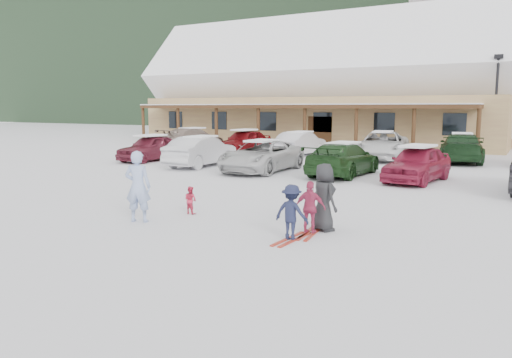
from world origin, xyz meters
The scene contains 23 objects.
ground centered at (0.00, 0.00, 0.00)m, with size 160.00×160.00×0.00m, color silver.
forested_hillside centered at (0.00, 85.00, 19.00)m, with size 300.00×70.00×38.00m, color black.
day_lodge centered at (-9.00, 27.96, 3.94)m, with size 29.12×12.50×10.38m.
lamp_post centered at (4.22, 23.28, 3.39)m, with size 0.50×0.25×5.97m.
conifer_0 centered at (-26.00, 30.00, 5.69)m, with size 4.40×4.40×10.20m.
conifer_2 centered at (-30.00, 42.00, 6.83)m, with size 5.28×5.28×12.24m.
adult_skier centered at (-1.96, -1.00, 0.90)m, with size 0.66×0.43×1.80m, color #94A8D6.
toddler_red centered at (-1.40, 0.41, 0.38)m, with size 0.37×0.29×0.75m, color #CE2A48.
child_navy centered at (2.14, -0.67, 0.61)m, with size 0.79×0.45×1.22m, color #181D38.
skis_child_navy centered at (2.14, -0.67, 0.01)m, with size 0.20×1.40×0.03m, color #9E2516.
child_magenta centered at (2.28, 0.02, 0.61)m, with size 0.71×0.30×1.22m, color #B03055.
skis_child_magenta centered at (2.28, 0.02, 0.01)m, with size 0.20×1.40×0.03m, color #9E2516.
bystander_dark centered at (2.42, 0.46, 0.79)m, with size 0.77×0.50×1.58m, color black.
parked_car_0 centered at (-11.44, 10.18, 0.69)m, with size 1.63×4.05×1.38m, color maroon.
parked_car_1 centered at (-7.60, 9.47, 0.73)m, with size 1.55×4.44×1.46m, color silver.
parked_car_2 centered at (-4.11, 9.23, 0.70)m, with size 2.31×5.01×1.39m, color #BEBEBE.
parked_car_3 centered at (-0.46, 9.74, 0.69)m, with size 1.94×4.78×1.39m, color #1A3A18.
parked_car_4 centered at (2.64, 9.49, 0.70)m, with size 1.65×4.10×1.40m, color maroon.
parked_car_7 centered at (-13.55, 16.71, 0.74)m, with size 2.08×5.13×1.49m, color gray.
parked_car_8 centered at (-9.27, 16.32, 0.74)m, with size 1.75×4.36×1.48m, color maroon.
parked_car_9 centered at (-5.71, 16.87, 0.71)m, with size 1.50×4.30×1.42m, color silver.
parked_car_10 centered at (-0.84, 17.08, 0.77)m, with size 2.55×5.54×1.54m, color silver.
parked_car_11 centered at (3.16, 17.69, 0.76)m, with size 2.12×5.22×1.51m, color #173419.
Camera 1 is at (6.69, -10.22, 2.87)m, focal length 35.00 mm.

